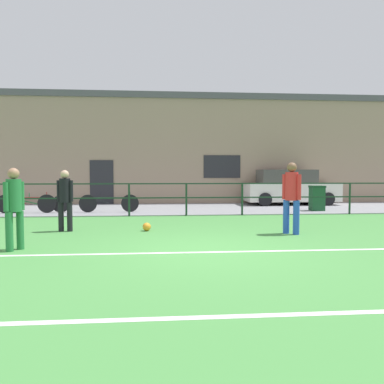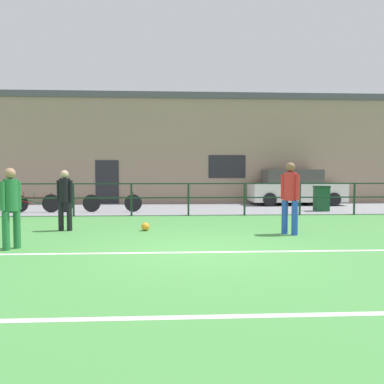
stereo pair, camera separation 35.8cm
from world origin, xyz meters
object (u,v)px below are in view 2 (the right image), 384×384
at_px(trash_bin_0, 321,198).
at_px(bicycle_parked_0, 112,203).
at_px(soccer_ball_match, 145,227).
at_px(bicycle_parked_2, 42,203).
at_px(parked_car_red, 295,188).
at_px(player_goalkeeper, 65,196).
at_px(bicycle_parked_1, 31,203).
at_px(player_winger, 290,194).
at_px(player_striker, 11,203).

bearing_deg(trash_bin_0, bicycle_parked_0, 179.40).
relative_size(soccer_ball_match, bicycle_parked_2, 0.09).
distance_m(bicycle_parked_0, bicycle_parked_2, 2.62).
distance_m(parked_car_red, bicycle_parked_2, 10.98).
height_order(soccer_ball_match, parked_car_red, parked_car_red).
relative_size(soccer_ball_match, parked_car_red, 0.05).
relative_size(player_goalkeeper, soccer_ball_match, 7.29).
xyz_separation_m(bicycle_parked_1, bicycle_parked_2, (0.39, 0.06, -0.01)).
bearing_deg(player_goalkeeper, bicycle_parked_0, 94.39).
bearing_deg(bicycle_parked_2, trash_bin_0, -0.46).
xyz_separation_m(parked_car_red, bicycle_parked_0, (-7.99, -2.80, -0.42)).
xyz_separation_m(soccer_ball_match, trash_bin_0, (6.51, 4.55, 0.41)).
height_order(player_goalkeeper, player_winger, player_winger).
bearing_deg(bicycle_parked_2, bicycle_parked_1, -171.36).
xyz_separation_m(player_goalkeeper, bicycle_parked_2, (-2.11, 4.51, -0.54)).
distance_m(player_striker, soccer_ball_match, 3.44).
height_order(player_striker, parked_car_red, parked_car_red).
relative_size(player_goalkeeper, trash_bin_0, 1.61).
distance_m(soccer_ball_match, trash_bin_0, 7.95).
bearing_deg(parked_car_red, soccer_ball_match, -130.73).
bearing_deg(soccer_ball_match, bicycle_parked_1, 135.12).
distance_m(player_goalkeeper, bicycle_parked_1, 5.13).
relative_size(player_striker, soccer_ball_match, 7.42).
relative_size(player_winger, parked_car_red, 0.41).
height_order(soccer_ball_match, trash_bin_0, trash_bin_0).
height_order(player_striker, soccer_ball_match, player_striker).
height_order(player_striker, bicycle_parked_2, player_striker).
relative_size(bicycle_parked_1, trash_bin_0, 2.22).
height_order(soccer_ball_match, bicycle_parked_0, bicycle_parked_0).
distance_m(player_striker, bicycle_parked_2, 7.12).
xyz_separation_m(player_winger, bicycle_parked_1, (-8.18, 5.36, -0.63)).
bearing_deg(bicycle_parked_0, player_winger, -46.42).
relative_size(player_goalkeeper, bicycle_parked_2, 0.68).
height_order(player_goalkeeper, player_striker, player_striker).
bearing_deg(soccer_ball_match, player_winger, -12.34).
height_order(player_goalkeeper, bicycle_parked_2, player_goalkeeper).
bearing_deg(player_winger, bicycle_parked_2, 8.38).
bearing_deg(bicycle_parked_0, player_goalkeeper, -96.50).
relative_size(player_striker, bicycle_parked_2, 0.69).
relative_size(player_striker, parked_car_red, 0.38).
xyz_separation_m(soccer_ball_match, bicycle_parked_1, (-4.60, 4.58, 0.27)).
bearing_deg(player_winger, player_goalkeeper, 34.11).
bearing_deg(player_goalkeeper, parked_car_red, 51.60).
bearing_deg(player_goalkeeper, player_winger, 1.76).
bearing_deg(bicycle_parked_0, player_striker, -97.43).
bearing_deg(trash_bin_0, soccer_ball_match, -145.04).
relative_size(player_striker, bicycle_parked_1, 0.74).
bearing_deg(player_striker, parked_car_red, -8.97).
relative_size(bicycle_parked_0, bicycle_parked_2, 0.96).
bearing_deg(bicycle_parked_1, bicycle_parked_2, 8.64).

